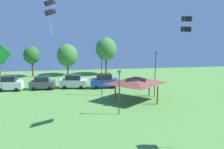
% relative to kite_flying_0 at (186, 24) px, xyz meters
% --- Properties ---
extents(kite_flying_0, '(1.52, 1.52, 2.02)m').
position_rel_kite_flying_0_xyz_m(kite_flying_0, '(0.00, 0.00, 0.00)').
color(kite_flying_0, black).
extents(kite_flying_2, '(1.46, 1.41, 4.08)m').
position_rel_kite_flying_0_xyz_m(kite_flying_2, '(-17.60, -1.04, 1.93)').
color(kite_flying_2, black).
extents(parked_car_leftmost, '(4.15, 2.17, 2.54)m').
position_rel_kite_flying_0_xyz_m(parked_car_leftmost, '(-26.08, 9.34, -9.73)').
color(parked_car_leftmost, silver).
rests_on(parked_car_leftmost, ground).
extents(parked_car_second_from_left, '(4.27, 2.06, 2.21)m').
position_rel_kite_flying_0_xyz_m(parked_car_second_from_left, '(-20.82, 9.46, -9.87)').
color(parked_car_second_from_left, '#4C5156').
rests_on(parked_car_second_from_left, ground).
extents(parked_car_third_from_left, '(4.80, 2.57, 2.37)m').
position_rel_kite_flying_0_xyz_m(parked_car_third_from_left, '(-15.56, 9.58, -9.80)').
color(parked_car_third_from_left, silver).
rests_on(parked_car_third_from_left, ground).
extents(parked_car_rightmost_in_row, '(4.75, 2.08, 2.47)m').
position_rel_kite_flying_0_xyz_m(parked_car_rightmost_in_row, '(-10.30, 9.05, -9.76)').
color(parked_car_rightmost_in_row, '#234299').
rests_on(parked_car_rightmost_in_row, ground).
extents(park_pavilion, '(6.91, 5.27, 3.60)m').
position_rel_kite_flying_0_xyz_m(park_pavilion, '(-6.38, 1.58, -7.89)').
color(park_pavilion, brown).
rests_on(park_pavilion, ground).
extents(light_post_0, '(0.36, 0.20, 5.55)m').
position_rel_kite_flying_0_xyz_m(light_post_0, '(-9.58, -3.46, -7.80)').
color(light_post_0, '#2D2D33').
rests_on(light_post_0, ground).
extents(light_post_2, '(0.36, 0.20, 6.54)m').
position_rel_kite_flying_0_xyz_m(light_post_2, '(-11.04, 4.67, -7.29)').
color(light_post_2, '#2D2D33').
rests_on(light_post_2, ground).
extents(light_post_3, '(0.36, 0.20, 6.96)m').
position_rel_kite_flying_0_xyz_m(light_post_3, '(-3.09, 2.95, -7.08)').
color(light_post_3, '#2D2D33').
rests_on(light_post_3, ground).
extents(treeline_tree_2, '(3.33, 3.33, 6.40)m').
position_rel_kite_flying_0_xyz_m(treeline_tree_2, '(-24.40, 19.81, -6.43)').
color(treeline_tree_2, brown).
rests_on(treeline_tree_2, ground).
extents(treeline_tree_3, '(4.38, 4.38, 6.74)m').
position_rel_kite_flying_0_xyz_m(treeline_tree_3, '(-17.13, 20.41, -6.65)').
color(treeline_tree_3, brown).
rests_on(treeline_tree_3, ground).
extents(treeline_tree_4, '(4.51, 4.51, 8.07)m').
position_rel_kite_flying_0_xyz_m(treeline_tree_4, '(-8.77, 20.24, -5.40)').
color(treeline_tree_4, brown).
rests_on(treeline_tree_4, ground).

